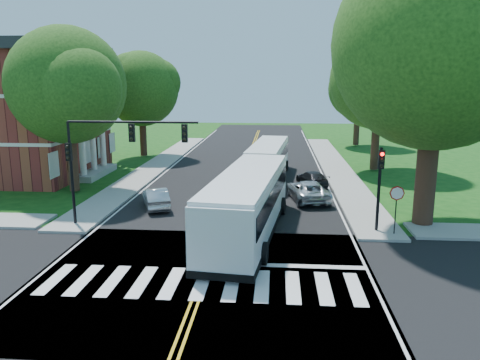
# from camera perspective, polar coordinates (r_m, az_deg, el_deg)

# --- Properties ---
(ground) EXTENTS (140.00, 140.00, 0.00)m
(ground) POSITION_cam_1_polar(r_m,az_deg,el_deg) (19.49, -4.46, -11.91)
(ground) COLOR #104210
(ground) RESTS_ON ground
(road) EXTENTS (14.00, 96.00, 0.01)m
(road) POSITION_cam_1_polar(r_m,az_deg,el_deg) (36.55, -0.10, -0.38)
(road) COLOR black
(road) RESTS_ON ground
(cross_road) EXTENTS (60.00, 12.00, 0.01)m
(cross_road) POSITION_cam_1_polar(r_m,az_deg,el_deg) (19.48, -4.46, -11.89)
(cross_road) COLOR black
(cross_road) RESTS_ON ground
(center_line) EXTENTS (0.36, 70.00, 0.01)m
(center_line) POSITION_cam_1_polar(r_m,az_deg,el_deg) (40.45, 0.35, 0.86)
(center_line) COLOR gold
(center_line) RESTS_ON road
(edge_line_w) EXTENTS (0.12, 70.00, 0.01)m
(edge_line_w) POSITION_cam_1_polar(r_m,az_deg,el_deg) (41.49, -9.06, 0.99)
(edge_line_w) COLOR silver
(edge_line_w) RESTS_ON road
(edge_line_e) EXTENTS (0.12, 70.00, 0.01)m
(edge_line_e) POSITION_cam_1_polar(r_m,az_deg,el_deg) (40.54, 9.98, 0.70)
(edge_line_e) COLOR silver
(edge_line_e) RESTS_ON road
(crosswalk) EXTENTS (12.60, 3.00, 0.01)m
(crosswalk) POSITION_cam_1_polar(r_m,az_deg,el_deg) (19.03, -4.70, -12.47)
(crosswalk) COLOR silver
(crosswalk) RESTS_ON road
(stop_bar) EXTENTS (6.60, 0.40, 0.01)m
(stop_bar) POSITION_cam_1_polar(r_m,az_deg,el_deg) (20.75, 6.00, -10.35)
(stop_bar) COLOR silver
(stop_bar) RESTS_ON road
(sidewalk_nw) EXTENTS (2.60, 40.00, 0.15)m
(sidewalk_nw) POSITION_cam_1_polar(r_m,az_deg,el_deg) (44.70, -10.04, 1.84)
(sidewalk_nw) COLOR gray
(sidewalk_nw) RESTS_ON ground
(sidewalk_ne) EXTENTS (2.60, 40.00, 0.15)m
(sidewalk_ne) POSITION_cam_1_polar(r_m,az_deg,el_deg) (43.62, 11.59, 1.52)
(sidewalk_ne) COLOR gray
(sidewalk_ne) RESTS_ON ground
(tree_ne_big) EXTENTS (10.80, 10.80, 14.91)m
(tree_ne_big) POSITION_cam_1_polar(r_m,az_deg,el_deg) (26.88, 22.90, 14.84)
(tree_ne_big) COLOR #331D14
(tree_ne_big) RESTS_ON ground
(tree_west_near) EXTENTS (8.00, 8.00, 11.40)m
(tree_west_near) POSITION_cam_1_polar(r_m,az_deg,el_deg) (34.69, -20.34, 10.74)
(tree_west_near) COLOR #331D14
(tree_west_near) RESTS_ON ground
(tree_west_far) EXTENTS (7.60, 7.60, 10.67)m
(tree_west_far) POSITION_cam_1_polar(r_m,az_deg,el_deg) (49.56, -11.96, 10.81)
(tree_west_far) COLOR #331D14
(tree_west_far) RESTS_ON ground
(tree_east_mid) EXTENTS (8.40, 8.40, 11.93)m
(tree_east_mid) POSITION_cam_1_polar(r_m,az_deg,el_deg) (42.45, 16.58, 11.56)
(tree_east_mid) COLOR #331D14
(tree_east_mid) RESTS_ON ground
(tree_east_far) EXTENTS (7.20, 7.20, 10.34)m
(tree_east_far) POSITION_cam_1_polar(r_m,az_deg,el_deg) (58.38, 14.26, 10.73)
(tree_east_far) COLOR #331D14
(tree_east_far) RESTS_ON ground
(signal_nw) EXTENTS (7.15, 0.46, 5.66)m
(signal_nw) POSITION_cam_1_polar(r_m,az_deg,el_deg) (25.78, -15.36, 3.79)
(signal_nw) COLOR black
(signal_nw) RESTS_ON ground
(signal_ne) EXTENTS (0.30, 0.46, 4.40)m
(signal_ne) POSITION_cam_1_polar(r_m,az_deg,el_deg) (25.09, 16.68, 0.21)
(signal_ne) COLOR black
(signal_ne) RESTS_ON ground
(stop_sign) EXTENTS (0.76, 0.08, 2.53)m
(stop_sign) POSITION_cam_1_polar(r_m,az_deg,el_deg) (25.03, 18.55, -2.13)
(stop_sign) COLOR black
(stop_sign) RESTS_ON ground
(bus_lead) EXTENTS (4.16, 12.88, 3.28)m
(bus_lead) POSITION_cam_1_polar(r_m,az_deg,el_deg) (24.08, 0.95, -2.75)
(bus_lead) COLOR silver
(bus_lead) RESTS_ON road
(bus_follow) EXTENTS (3.49, 11.31, 2.88)m
(bus_follow) POSITION_cam_1_polar(r_m,az_deg,el_deg) (38.16, 3.45, 2.47)
(bus_follow) COLOR silver
(bus_follow) RESTS_ON road
(hatchback) EXTENTS (2.65, 4.08, 1.27)m
(hatchback) POSITION_cam_1_polar(r_m,az_deg,el_deg) (29.91, -10.21, -2.14)
(hatchback) COLOR #ACAEB3
(hatchback) RESTS_ON road
(suv) EXTENTS (3.01, 5.14, 1.34)m
(suv) POSITION_cam_1_polar(r_m,az_deg,el_deg) (31.51, 8.29, -1.28)
(suv) COLOR silver
(suv) RESTS_ON road
(dark_sedan) EXTENTS (2.56, 4.14, 1.12)m
(dark_sedan) POSITION_cam_1_polar(r_m,az_deg,el_deg) (35.95, 8.78, 0.19)
(dark_sedan) COLOR black
(dark_sedan) RESTS_ON road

